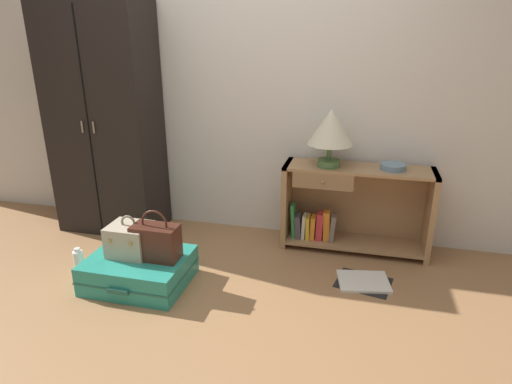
{
  "coord_description": "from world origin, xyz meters",
  "views": [
    {
      "loc": [
        0.87,
        -1.91,
        1.61
      ],
      "look_at": [
        0.18,
        0.88,
        0.55
      ],
      "focal_mm": 30.43,
      "sensor_mm": 36.0,
      "label": 1
    }
  ],
  "objects_px": {
    "suitcase_large": "(139,270)",
    "handbag": "(156,242)",
    "table_lamp": "(331,129)",
    "bowl": "(393,167)",
    "open_book_on_floor": "(363,282)",
    "bookshelf": "(349,208)",
    "wardrobe": "(105,121)",
    "train_case": "(130,239)",
    "bottle": "(79,263)"
  },
  "relations": [
    {
      "from": "wardrobe",
      "to": "train_case",
      "type": "bearing_deg",
      "value": -52.72
    },
    {
      "from": "bowl",
      "to": "handbag",
      "type": "xyz_separation_m",
      "value": [
        -1.49,
        -0.86,
        -0.37
      ]
    },
    {
      "from": "handbag",
      "to": "bottle",
      "type": "xyz_separation_m",
      "value": [
        -0.59,
        -0.02,
        -0.23
      ]
    },
    {
      "from": "bowl",
      "to": "bottle",
      "type": "relative_size",
      "value": 0.89
    },
    {
      "from": "suitcase_large",
      "to": "bottle",
      "type": "xyz_separation_m",
      "value": [
        -0.46,
        -0.01,
        -0.0
      ]
    },
    {
      "from": "bowl",
      "to": "suitcase_large",
      "type": "height_order",
      "value": "bowl"
    },
    {
      "from": "bookshelf",
      "to": "train_case",
      "type": "relative_size",
      "value": 3.96
    },
    {
      "from": "open_book_on_floor",
      "to": "suitcase_large",
      "type": "bearing_deg",
      "value": -166.13
    },
    {
      "from": "suitcase_large",
      "to": "bookshelf",
      "type": "bearing_deg",
      "value": 33.61
    },
    {
      "from": "bookshelf",
      "to": "table_lamp",
      "type": "distance_m",
      "value": 0.65
    },
    {
      "from": "wardrobe",
      "to": "open_book_on_floor",
      "type": "xyz_separation_m",
      "value": [
        2.14,
        -0.45,
        -0.92
      ]
    },
    {
      "from": "bowl",
      "to": "bottle",
      "type": "distance_m",
      "value": 2.34
    },
    {
      "from": "bowl",
      "to": "handbag",
      "type": "height_order",
      "value": "bowl"
    },
    {
      "from": "wardrobe",
      "to": "open_book_on_floor",
      "type": "bearing_deg",
      "value": -11.81
    },
    {
      "from": "open_book_on_floor",
      "to": "train_case",
      "type": "bearing_deg",
      "value": -167.75
    },
    {
      "from": "table_lamp",
      "to": "handbag",
      "type": "xyz_separation_m",
      "value": [
        -1.03,
        -0.83,
        -0.63
      ]
    },
    {
      "from": "train_case",
      "to": "open_book_on_floor",
      "type": "xyz_separation_m",
      "value": [
        1.54,
        0.34,
        -0.3
      ]
    },
    {
      "from": "wardrobe",
      "to": "suitcase_large",
      "type": "height_order",
      "value": "wardrobe"
    },
    {
      "from": "bookshelf",
      "to": "suitcase_large",
      "type": "distance_m",
      "value": 1.62
    },
    {
      "from": "train_case",
      "to": "bowl",
      "type": "bearing_deg",
      "value": 26.55
    },
    {
      "from": "handbag",
      "to": "bottle",
      "type": "height_order",
      "value": "handbag"
    },
    {
      "from": "table_lamp",
      "to": "bottle",
      "type": "height_order",
      "value": "table_lamp"
    },
    {
      "from": "wardrobe",
      "to": "train_case",
      "type": "xyz_separation_m",
      "value": [
        0.6,
        -0.78,
        -0.62
      ]
    },
    {
      "from": "handbag",
      "to": "open_book_on_floor",
      "type": "xyz_separation_m",
      "value": [
        1.35,
        0.35,
        -0.31
      ]
    },
    {
      "from": "train_case",
      "to": "handbag",
      "type": "relative_size",
      "value": 0.82
    },
    {
      "from": "train_case",
      "to": "handbag",
      "type": "height_order",
      "value": "handbag"
    },
    {
      "from": "wardrobe",
      "to": "bottle",
      "type": "bearing_deg",
      "value": -76.35
    },
    {
      "from": "bookshelf",
      "to": "bowl",
      "type": "relative_size",
      "value": 5.96
    },
    {
      "from": "wardrobe",
      "to": "bowl",
      "type": "distance_m",
      "value": 2.3
    },
    {
      "from": "wardrobe",
      "to": "suitcase_large",
      "type": "relative_size",
      "value": 2.81
    },
    {
      "from": "bookshelf",
      "to": "wardrobe",
      "type": "bearing_deg",
      "value": -177.85
    },
    {
      "from": "suitcase_large",
      "to": "handbag",
      "type": "xyz_separation_m",
      "value": [
        0.13,
        0.01,
        0.22
      ]
    },
    {
      "from": "wardrobe",
      "to": "bowl",
      "type": "xyz_separation_m",
      "value": [
        2.29,
        0.06,
        -0.24
      ]
    },
    {
      "from": "bookshelf",
      "to": "bottle",
      "type": "distance_m",
      "value": 2.02
    },
    {
      "from": "handbag",
      "to": "bookshelf",
      "type": "bearing_deg",
      "value": 36.04
    },
    {
      "from": "wardrobe",
      "to": "table_lamp",
      "type": "xyz_separation_m",
      "value": [
        1.82,
        0.03,
        0.03
      ]
    },
    {
      "from": "table_lamp",
      "to": "bowl",
      "type": "height_order",
      "value": "table_lamp"
    },
    {
      "from": "open_book_on_floor",
      "to": "handbag",
      "type": "bearing_deg",
      "value": -165.36
    },
    {
      "from": "open_book_on_floor",
      "to": "bookshelf",
      "type": "bearing_deg",
      "value": 105.51
    },
    {
      "from": "suitcase_large",
      "to": "handbag",
      "type": "distance_m",
      "value": 0.26
    },
    {
      "from": "bookshelf",
      "to": "table_lamp",
      "type": "relative_size",
      "value": 2.61
    },
    {
      "from": "wardrobe",
      "to": "table_lamp",
      "type": "distance_m",
      "value": 1.82
    },
    {
      "from": "train_case",
      "to": "bottle",
      "type": "bearing_deg",
      "value": -174.23
    },
    {
      "from": "bowl",
      "to": "bookshelf",
      "type": "bearing_deg",
      "value": 177.44
    },
    {
      "from": "suitcase_large",
      "to": "bottle",
      "type": "distance_m",
      "value": 0.46
    },
    {
      "from": "bowl",
      "to": "bottle",
      "type": "height_order",
      "value": "bowl"
    },
    {
      "from": "wardrobe",
      "to": "bowl",
      "type": "relative_size",
      "value": 9.95
    },
    {
      "from": "table_lamp",
      "to": "bottle",
      "type": "xyz_separation_m",
      "value": [
        -1.62,
        -0.85,
        -0.86
      ]
    },
    {
      "from": "bookshelf",
      "to": "bowl",
      "type": "distance_m",
      "value": 0.46
    },
    {
      "from": "table_lamp",
      "to": "suitcase_large",
      "type": "height_order",
      "value": "table_lamp"
    }
  ]
}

